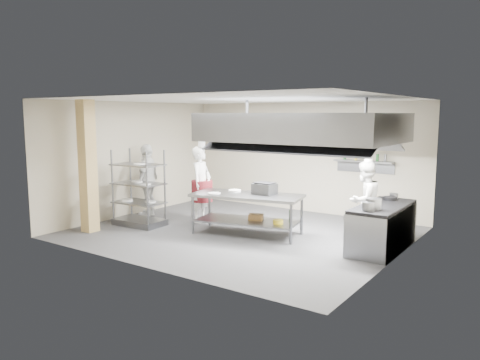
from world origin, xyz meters
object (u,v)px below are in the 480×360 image
Objects in this scene: stockpot at (373,204)px; cooking_range at (382,229)px; griddle at (265,189)px; chef_head at (201,184)px; pass_rack at (139,188)px; chef_line at (364,201)px; island at (247,214)px; chef_plating at (148,180)px.

cooking_range is at bearing 87.62° from stockpot.
cooking_range is 2.66m from griddle.
griddle is at bearing -173.57° from cooking_range.
cooking_range is 1.06× the size of chef_head.
cooking_range is at bearing 10.18° from pass_rack.
chef_head is at bearing 175.28° from stockpot.
chef_line reaches higher than cooking_range.
chef_head reaches higher than pass_rack.
pass_rack is 5.27m from chef_line.
chef_line is (3.96, 0.65, -0.09)m from chef_head.
island is at bearing -47.03° from chef_line.
island is 3.25m from chef_plating.
pass_rack is 3.11m from griddle.
stockpot is at bearing 46.22° from chef_line.
cooking_range is 1.05× the size of chef_plating.
chef_head reaches higher than chef_line.
stockpot is (2.55, -0.23, -0.02)m from griddle.
chef_head is (-1.65, 0.40, 0.49)m from island.
pass_rack reaches higher than chef_line.
chef_plating is at bearing -175.68° from cooking_range.
pass_rack is at bearing -171.65° from stockpot.
chef_head is (0.99, 1.18, 0.02)m from pass_rack.
cooking_range is (2.87, 0.55, -0.04)m from island.
pass_rack is 1.03m from chef_plating.
chef_head is 1.59m from chef_plating.
cooking_range is at bearing 66.27° from chef_line.
pass_rack is 1.54m from chef_head.
chef_plating reaches higher than chef_line.
chef_head is 4.01m from chef_line.
cooking_range is 0.78m from stockpot.
griddle reaches higher than cooking_range.
chef_line is 3.53× the size of griddle.
stockpot is at bearing -11.74° from island.
chef_line is (2.31, 1.06, 0.39)m from island.
cooking_range is at bearing 9.38° from griddle.
chef_line is 0.89× the size of chef_plating.
griddle is at bearing 16.05° from pass_rack.
griddle is (2.93, 1.03, 0.11)m from pass_rack.
chef_plating reaches higher than griddle.
island is 2.93m from cooking_range.
chef_line is 5.60m from chef_plating.
pass_rack is at bearing -51.34° from chef_line.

